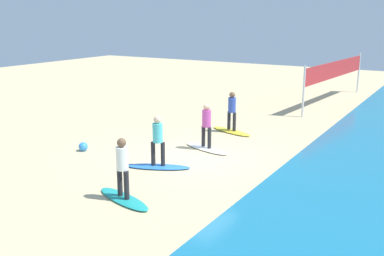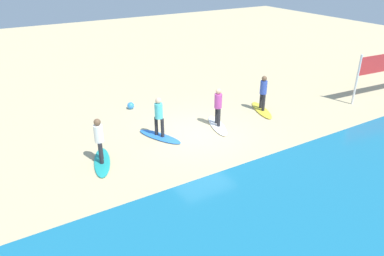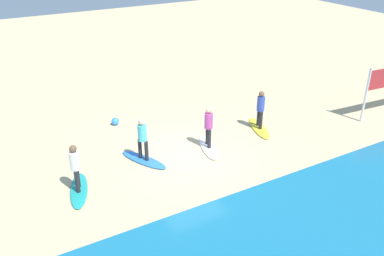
{
  "view_description": "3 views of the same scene",
  "coord_description": "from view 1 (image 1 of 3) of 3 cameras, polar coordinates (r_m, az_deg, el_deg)",
  "views": [
    {
      "loc": [
        13.1,
        7.71,
        4.84
      ],
      "look_at": [
        0.13,
        -0.07,
        1.07
      ],
      "focal_mm": 42.59,
      "sensor_mm": 36.0,
      "label": 1
    },
    {
      "loc": [
        7.26,
        11.52,
        6.75
      ],
      "look_at": [
        1.02,
        1.11,
        0.92
      ],
      "focal_mm": 33.96,
      "sensor_mm": 36.0,
      "label": 2
    },
    {
      "loc": [
        6.66,
        12.04,
        8.01
      ],
      "look_at": [
        -0.22,
        -0.04,
        1.09
      ],
      "focal_mm": 38.86,
      "sensor_mm": 36.0,
      "label": 3
    }
  ],
  "objects": [
    {
      "name": "surfer_blue",
      "position": [
        14.58,
        -4.32,
        -1.16
      ],
      "size": [
        0.32,
        0.43,
        1.64
      ],
      "color": "#232328",
      "rests_on": "surfboard_blue"
    },
    {
      "name": "beach_ball",
      "position": [
        17.08,
        -13.46,
        -2.28
      ],
      "size": [
        0.33,
        0.33,
        0.33
      ],
      "primitive_type": "sphere",
      "color": "#338CE5",
      "rests_on": "ground"
    },
    {
      "name": "surfboard_teal",
      "position": [
        12.48,
        -8.55,
        -8.76
      ],
      "size": [
        1.16,
        2.17,
        0.09
      ],
      "primitive_type": "ellipsoid",
      "rotation": [
        0.0,
        0.0,
        1.27
      ],
      "color": "teal",
      "rests_on": "ground"
    },
    {
      "name": "surfboard_yellow",
      "position": [
        19.35,
        4.96,
        -0.4
      ],
      "size": [
        1.22,
        2.17,
        0.09
      ],
      "primitive_type": "ellipsoid",
      "rotation": [
        0.0,
        0.0,
        1.24
      ],
      "color": "yellow",
      "rests_on": "ground"
    },
    {
      "name": "surfboard_blue",
      "position": [
        14.87,
        -4.25,
        -4.85
      ],
      "size": [
        1.37,
        2.15,
        0.09
      ],
      "primitive_type": "ellipsoid",
      "rotation": [
        0.0,
        0.0,
        1.99
      ],
      "color": "blue",
      "rests_on": "ground"
    },
    {
      "name": "surfer_yellow",
      "position": [
        19.13,
        5.02,
        2.48
      ],
      "size": [
        0.32,
        0.44,
        1.64
      ],
      "color": "#232328",
      "rests_on": "surfboard_yellow"
    },
    {
      "name": "volleyball_net",
      "position": [
        26.7,
        17.55,
        6.79
      ],
      "size": [
        9.07,
        0.84,
        2.5
      ],
      "color": "silver",
      "rests_on": "ground"
    },
    {
      "name": "ground_plane",
      "position": [
        15.95,
        0.43,
        -3.66
      ],
      "size": [
        60.0,
        60.0,
        0.0
      ],
      "primitive_type": "plane",
      "color": "#CCB789"
    },
    {
      "name": "surfboard_white",
      "position": [
        16.82,
        1.8,
        -2.57
      ],
      "size": [
        1.17,
        2.17,
        0.09
      ],
      "primitive_type": "ellipsoid",
      "rotation": [
        0.0,
        0.0,
        1.27
      ],
      "color": "white",
      "rests_on": "ground"
    },
    {
      "name": "surfer_teal",
      "position": [
        12.13,
        -8.72,
        -4.44
      ],
      "size": [
        0.32,
        0.45,
        1.64
      ],
      "color": "#232328",
      "rests_on": "surfboard_teal"
    },
    {
      "name": "surfer_white",
      "position": [
        16.57,
        1.83,
        0.72
      ],
      "size": [
        0.32,
        0.45,
        1.64
      ],
      "color": "#232328",
      "rests_on": "surfboard_white"
    }
  ]
}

